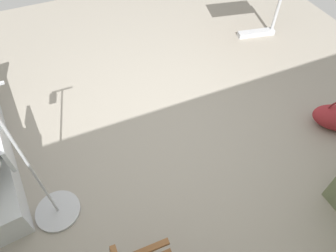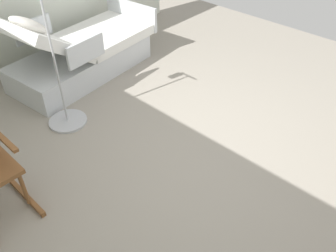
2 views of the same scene
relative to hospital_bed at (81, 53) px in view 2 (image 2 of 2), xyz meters
name	(u,v)px [view 2 (image 2 of 2)]	position (x,y,z in m)	size (l,w,h in m)	color
ground_plane	(191,153)	(-2.17, 0.24, -0.31)	(7.32, 7.32, 0.00)	gray
hospital_bed	(81,53)	(0.00, 0.00, 0.00)	(1.16, 2.14, 1.13)	silver
iv_pole	(64,104)	(-0.76, 0.81, -0.06)	(0.44, 0.44, 1.69)	#B2B5BA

